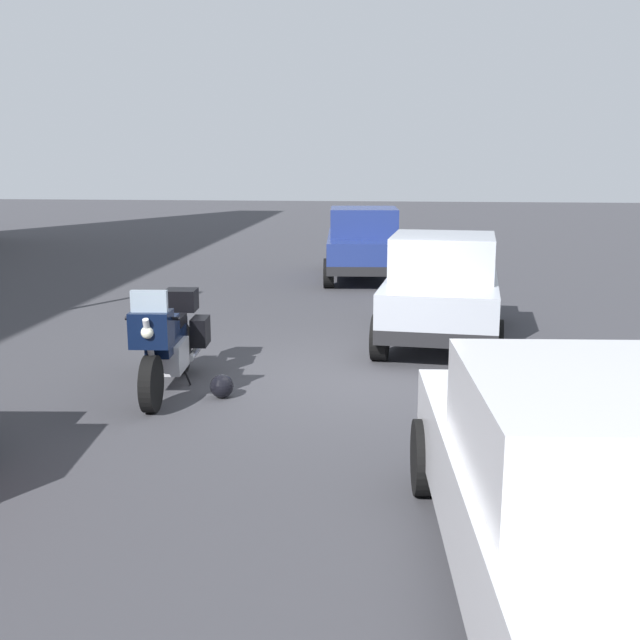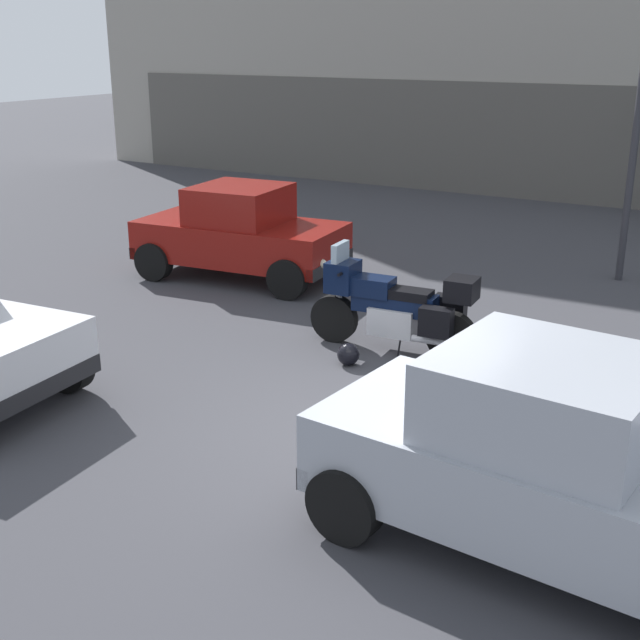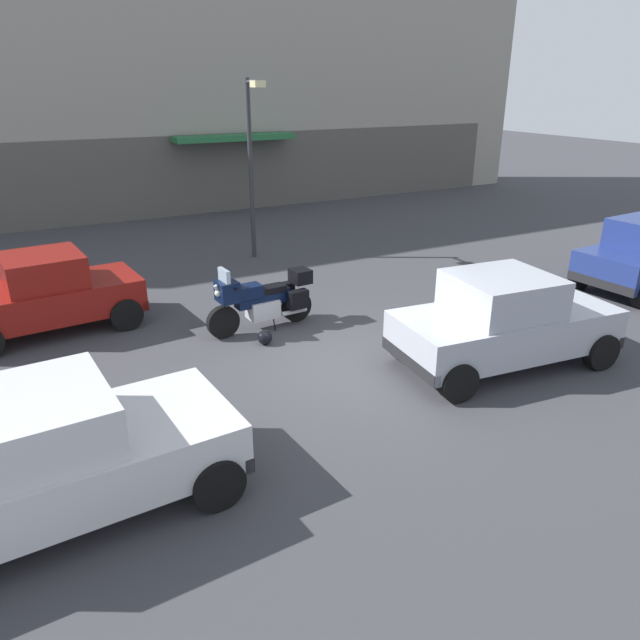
% 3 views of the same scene
% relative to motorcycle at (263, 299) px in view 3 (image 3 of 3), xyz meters
% --- Properties ---
extents(ground_plane, '(80.00, 80.00, 0.00)m').
position_rel_motorcycle_xyz_m(ground_plane, '(0.76, -2.25, -0.62)').
color(ground_plane, '#38383D').
extents(building_facade_rear, '(32.45, 3.40, 13.62)m').
position_rel_motorcycle_xyz_m(building_facade_rear, '(0.76, 12.55, 6.13)').
color(building_facade_rear, gray).
rests_on(building_facade_rear, ground).
extents(motorcycle, '(2.26, 0.80, 1.36)m').
position_rel_motorcycle_xyz_m(motorcycle, '(0.00, 0.00, 0.00)').
color(motorcycle, black).
rests_on(motorcycle, ground).
extents(helmet, '(0.28, 0.28, 0.28)m').
position_rel_motorcycle_xyz_m(helmet, '(-0.28, -0.72, -0.48)').
color(helmet, black).
rests_on(helmet, ground).
extents(car_hatchback_near, '(3.98, 2.11, 1.64)m').
position_rel_motorcycle_xyz_m(car_hatchback_near, '(2.98, -3.44, 0.19)').
color(car_hatchback_near, '#9EA3AD').
rests_on(car_hatchback_near, ground).
extents(car_sedan_far, '(4.67, 2.20, 1.56)m').
position_rel_motorcycle_xyz_m(car_sedan_far, '(-4.44, -4.00, 0.16)').
color(car_sedan_far, silver).
rests_on(car_sedan_far, ground).
extents(car_compact_side, '(3.58, 1.99, 1.56)m').
position_rel_motorcycle_xyz_m(car_compact_side, '(-3.72, 1.85, 0.15)').
color(car_compact_side, maroon).
rests_on(car_compact_side, ground).
extents(streetlamp_curbside, '(0.28, 0.94, 4.68)m').
position_rel_motorcycle_xyz_m(streetlamp_curbside, '(1.82, 4.80, 2.23)').
color(streetlamp_curbside, '#2D2D33').
rests_on(streetlamp_curbside, ground).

